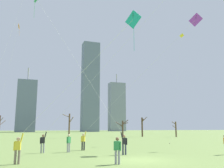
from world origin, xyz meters
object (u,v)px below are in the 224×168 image
kite_flyer_far_back_pink (68,113)px  bystander_strolling_midfield (69,142)px  distant_kite_high_overhead_yellow (180,51)px  distant_kite_low_near_trees_orange (15,43)px  bare_tree_center (176,128)px  bare_tree_leftmost (123,127)px  kite_flyer_foreground_left_teal (35,129)px  bare_tree_far_right_edge (142,126)px  bare_tree_left_of_center (69,125)px  kite_flyer_foreground_right_green (103,108)px  kite_flyer_midfield_center_purple (113,108)px  bystander_watching_nearby (117,149)px

kite_flyer_far_back_pink → bystander_strolling_midfield: (0.28, 0.73, -2.59)m
distant_kite_high_overhead_yellow → distant_kite_low_near_trees_orange: (-23.94, 5.70, 0.53)m
bare_tree_center → bare_tree_leftmost: 13.20m
kite_flyer_foreground_left_teal → distant_kite_high_overhead_yellow: size_ratio=0.55×
distant_kite_high_overhead_yellow → bare_tree_far_right_edge: size_ratio=3.37×
distant_kite_high_overhead_yellow → distant_kite_low_near_trees_orange: distant_kite_low_near_trees_orange is taller
distant_kite_low_near_trees_orange → bare_tree_left_of_center: 24.44m
distant_kite_high_overhead_yellow → kite_flyer_foreground_right_green: bearing=-146.9°
bystander_strolling_midfield → bare_tree_leftmost: bearing=61.0°
bare_tree_left_of_center → kite_flyer_midfield_center_purple: bearing=-91.0°
kite_flyer_far_back_pink → bare_tree_leftmost: bearing=61.1°
bare_tree_left_of_center → bare_tree_far_right_edge: bare_tree_left_of_center is taller
kite_flyer_foreground_right_green → bare_tree_leftmost: (16.06, 35.92, -1.56)m
kite_flyer_midfield_center_purple → bystander_strolling_midfield: 5.72m
bystander_watching_nearby → bare_tree_leftmost: bare_tree_leftmost is taller
bystander_watching_nearby → bare_tree_left_of_center: (3.53, 40.13, 2.03)m
bystander_strolling_midfield → distant_kite_low_near_trees_orange: (-6.04, 13.26, 13.40)m
kite_flyer_midfield_center_purple → bystander_watching_nearby: size_ratio=9.21×
kite_flyer_far_back_pink → bare_tree_far_right_edge: kite_flyer_far_back_pink is taller
kite_flyer_foreground_right_green → bare_tree_far_right_edge: bearing=59.2°
distant_kite_high_overhead_yellow → bare_tree_left_of_center: size_ratio=3.14×
distant_kite_low_near_trees_orange → bare_tree_leftmost: bearing=39.4°
kite_flyer_foreground_left_teal → bare_tree_left_of_center: (8.39, 38.67, 0.81)m
kite_flyer_foreground_right_green → bare_tree_far_right_edge: (21.44, 35.92, -1.22)m
bystander_strolling_midfield → bare_tree_left_of_center: 32.24m
bystander_strolling_midfield → bare_tree_far_right_edge: 41.17m
bystander_watching_nearby → bare_tree_center: (29.54, 38.01, 1.17)m
kite_flyer_foreground_right_green → bare_tree_center: 43.10m
kite_flyer_midfield_center_purple → bare_tree_center: size_ratio=3.95×
bare_tree_left_of_center → bare_tree_far_right_edge: size_ratio=1.07×
distant_kite_high_overhead_yellow → kite_flyer_far_back_pink: bearing=-155.5°
bare_tree_far_right_edge → kite_flyer_midfield_center_purple: bearing=-120.6°
kite_flyer_foreground_left_teal → distant_kite_low_near_trees_orange: 23.74m
bystander_strolling_midfield → bare_tree_far_right_edge: (23.94, 33.44, 1.77)m
distant_kite_low_near_trees_orange → bare_tree_left_of_center: size_ratio=3.18×
kite_flyer_midfield_center_purple → bystander_watching_nearby: 10.14m
distant_kite_low_near_trees_orange → bare_tree_far_right_edge: distant_kite_low_near_trees_orange is taller
kite_flyer_foreground_right_green → bare_tree_leftmost: bearing=65.9°
distant_kite_low_near_trees_orange → bare_tree_far_right_edge: size_ratio=3.41×
kite_flyer_midfield_center_purple → bare_tree_far_right_edge: bearing=59.4°
distant_kite_high_overhead_yellow → bare_tree_center: distant_kite_high_overhead_yellow is taller
kite_flyer_foreground_right_green → distant_kite_high_overhead_yellow: distant_kite_high_overhead_yellow is taller
distant_kite_high_overhead_yellow → bare_tree_leftmost: (0.65, 25.88, -11.43)m
distant_kite_low_near_trees_orange → bare_tree_far_right_edge: (29.98, 20.18, -11.63)m
bare_tree_far_right_edge → distant_kite_high_overhead_yellow: bearing=-103.1°
kite_flyer_foreground_right_green → bare_tree_far_right_edge: 41.85m
bystander_strolling_midfield → bare_tree_leftmost: (18.55, 33.44, 1.44)m
kite_flyer_midfield_center_purple → bare_tree_leftmost: kite_flyer_midfield_center_purple is taller
kite_flyer_far_back_pink → distant_kite_low_near_trees_orange: kite_flyer_far_back_pink is taller
distant_kite_low_near_trees_orange → bare_tree_center: bearing=23.7°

